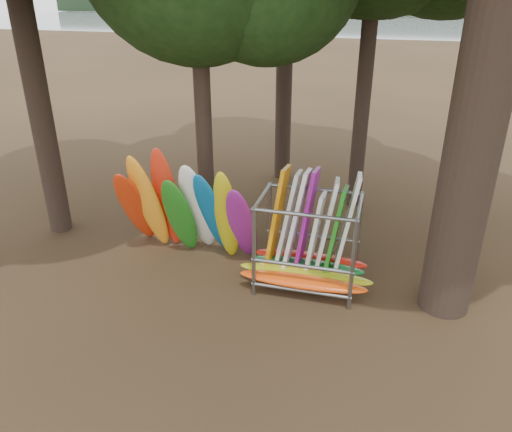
# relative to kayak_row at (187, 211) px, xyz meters

# --- Properties ---
(ground) EXTENTS (120.00, 120.00, 0.00)m
(ground) POSITION_rel_kayak_row_xyz_m (1.62, -1.44, -1.36)
(ground) COLOR #47331E
(ground) RESTS_ON ground
(lake) EXTENTS (160.00, 160.00, 0.00)m
(lake) POSITION_rel_kayak_row_xyz_m (1.62, 58.56, -1.36)
(lake) COLOR gray
(lake) RESTS_ON ground
(far_shore) EXTENTS (160.00, 4.00, 4.00)m
(far_shore) POSITION_rel_kayak_row_xyz_m (1.62, 108.56, 0.64)
(far_shore) COLOR black
(far_shore) RESTS_ON ground
(kayak_row) EXTENTS (3.78, 2.00, 3.22)m
(kayak_row) POSITION_rel_kayak_row_xyz_m (0.00, 0.00, 0.00)
(kayak_row) COLOR red
(kayak_row) RESTS_ON ground
(storage_rack) EXTENTS (3.21, 1.64, 2.90)m
(storage_rack) POSITION_rel_kayak_row_xyz_m (3.24, -0.50, -0.31)
(storage_rack) COLOR slate
(storage_rack) RESTS_ON ground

